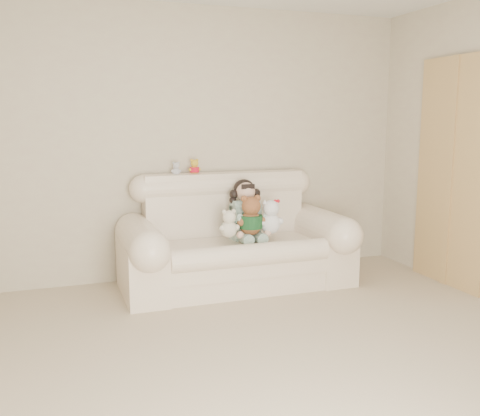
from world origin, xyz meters
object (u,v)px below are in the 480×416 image
Objects in this scene: white_cat at (270,213)px; cream_teddy at (229,221)px; brown_teddy at (251,212)px; sofa at (236,231)px; seated_child at (245,209)px.

white_cat reaches higher than cream_teddy.
brown_teddy reaches higher than white_cat.
white_cat is at bearing -22.61° from sofa.
white_cat is (0.17, -0.20, -0.02)m from seated_child.
sofa is 4.91× the size of brown_teddy.
sofa is 3.66× the size of seated_child.
brown_teddy is at bearing -103.72° from seated_child.
sofa is at bearing 131.77° from brown_teddy.
brown_teddy is at bearing 20.65° from cream_teddy.
white_cat is (0.19, -0.01, -0.02)m from brown_teddy.
white_cat is 0.41m from cream_teddy.
cream_teddy is at bearing -145.51° from seated_child.
brown_teddy is 1.13× the size of white_cat.
sofa reaches higher than seated_child.
seated_child reaches higher than white_cat.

